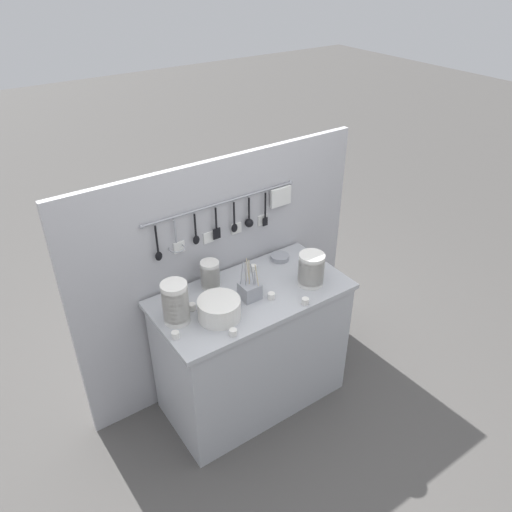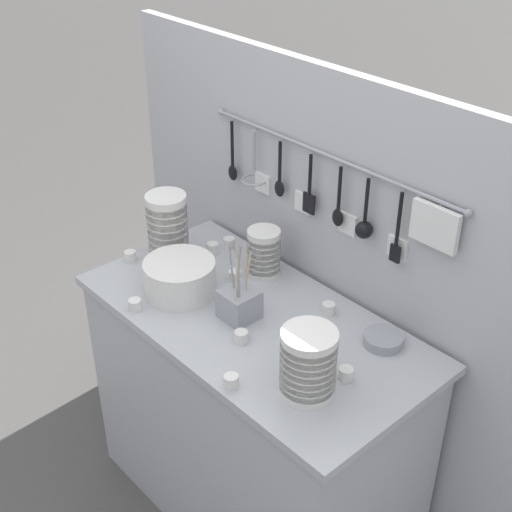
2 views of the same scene
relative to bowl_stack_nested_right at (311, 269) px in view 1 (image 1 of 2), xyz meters
The scene contains 19 objects.
ground_plane 1.07m from the bowl_stack_nested_right, 161.42° to the left, with size 20.00×20.00×0.00m, color #514F4C.
counter 0.67m from the bowl_stack_nested_right, 161.42° to the left, with size 1.20×0.61×0.89m.
back_wall 0.61m from the bowl_stack_nested_right, 127.76° to the left, with size 2.00×0.11×1.64m.
bowl_stack_nested_right is the anchor object (origin of this frame).
bowl_stack_short_front 0.62m from the bowl_stack_nested_right, 148.67° to the left, with size 0.12×0.12×0.18m.
bowl_stack_tall_left 0.86m from the bowl_stack_nested_right, behind, with size 0.15×0.15×0.25m.
plate_stack 0.64m from the bowl_stack_nested_right, behind, with size 0.24×0.24×0.12m.
steel_mixing_bowl 0.34m from the bowl_stack_nested_right, 88.59° to the left, with size 0.12×0.12×0.03m.
cutlery_caddy 0.41m from the bowl_stack_nested_right, 167.13° to the left, with size 0.11×0.11×0.27m.
cup_back_right 0.67m from the bowl_stack_nested_right, 168.13° to the right, with size 0.04×0.04×0.04m.
cup_mid_row 0.92m from the bowl_stack_nested_right, behind, with size 0.04×0.04×0.04m.
cup_edge_near 0.23m from the bowl_stack_nested_right, 137.80° to the right, with size 0.04×0.04×0.04m.
cup_edge_far 0.61m from the bowl_stack_nested_right, 158.89° to the left, with size 0.04×0.04×0.04m.
cup_by_caddy 0.39m from the bowl_stack_nested_right, 123.75° to the left, with size 0.04×0.04×0.04m.
cup_front_left 0.16m from the bowl_stack_nested_right, 72.77° to the left, with size 0.04×0.04×0.04m.
cup_centre 0.83m from the bowl_stack_nested_right, 155.05° to the left, with size 0.04×0.04×0.04m.
cup_beside_plates 0.82m from the bowl_stack_nested_right, 159.89° to the left, with size 0.04×0.04×0.04m.
cup_back_left 0.31m from the bowl_stack_nested_right, behind, with size 0.04×0.04×0.04m.
cup_front_right 0.76m from the bowl_stack_nested_right, 165.80° to the left, with size 0.04×0.04×0.04m.
Camera 1 is at (-1.35, -2.01, 2.70)m, focal length 35.00 mm.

